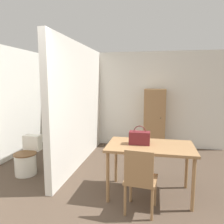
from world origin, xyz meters
TOP-DOWN VIEW (x-y plane):
  - wall_back at (0.00, 4.11)m, footprint 5.46×0.12m
  - partition_wall at (-0.63, 2.58)m, footprint 0.12×2.94m
  - dining_table at (0.88, 1.47)m, footprint 1.29×0.78m
  - wooden_chair at (0.77, 0.95)m, footprint 0.45×0.45m
  - toilet at (-1.43, 1.81)m, footprint 0.42×0.56m
  - handbag at (0.71, 1.48)m, footprint 0.31×0.16m
  - wooden_cabinet at (0.92, 3.82)m, footprint 0.53×0.44m

SIDE VIEW (x-z plane):
  - toilet at x=-1.43m, z-range -0.07..0.63m
  - wooden_chair at x=0.77m, z-range 0.04..0.94m
  - dining_table at x=0.88m, z-range 0.31..1.11m
  - wooden_cabinet at x=0.92m, z-range 0.00..1.55m
  - handbag at x=0.71m, z-range 0.75..1.04m
  - wall_back at x=0.00m, z-range 0.00..2.50m
  - partition_wall at x=-0.63m, z-range 0.00..2.50m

